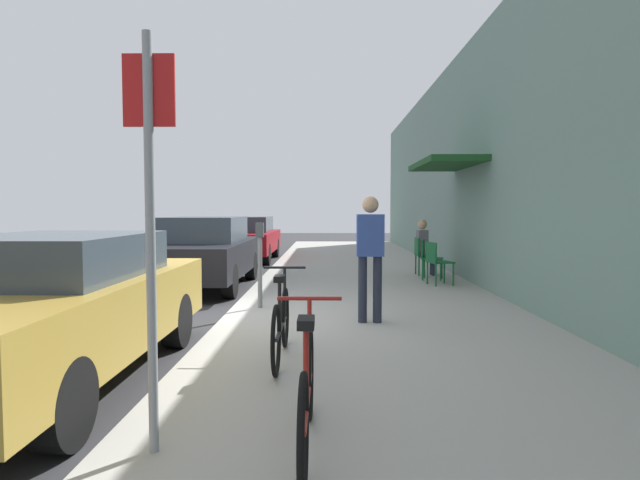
% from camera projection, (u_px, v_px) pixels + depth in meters
% --- Properties ---
extents(ground_plane, '(60.00, 60.00, 0.00)m').
position_uv_depth(ground_plane, '(222.00, 325.00, 7.57)').
color(ground_plane, '#2D2D30').
extents(sidewalk_slab, '(4.50, 32.00, 0.12)m').
position_uv_depth(sidewalk_slab, '(370.00, 298.00, 9.53)').
color(sidewalk_slab, '#9E9B93').
rests_on(sidewalk_slab, ground_plane).
extents(building_facade, '(1.40, 32.00, 5.23)m').
position_uv_depth(building_facade, '(506.00, 154.00, 9.36)').
color(building_facade, gray).
rests_on(building_facade, ground_plane).
extents(parked_car_0, '(1.80, 4.40, 1.40)m').
position_uv_depth(parked_car_0, '(52.00, 306.00, 5.00)').
color(parked_car_0, '#A58433').
rests_on(parked_car_0, ground_plane).
extents(parked_car_1, '(1.80, 4.40, 1.49)m').
position_uv_depth(parked_car_1, '(204.00, 252.00, 11.20)').
color(parked_car_1, black).
rests_on(parked_car_1, ground_plane).
extents(parked_car_2, '(1.80, 4.40, 1.42)m').
position_uv_depth(parked_car_2, '(246.00, 238.00, 17.04)').
color(parked_car_2, maroon).
rests_on(parked_car_2, ground_plane).
extents(parking_meter, '(0.12, 0.10, 1.32)m').
position_uv_depth(parking_meter, '(260.00, 259.00, 8.22)').
color(parking_meter, slate).
rests_on(parking_meter, sidewalk_slab).
extents(street_sign, '(0.32, 0.06, 2.60)m').
position_uv_depth(street_sign, '(150.00, 210.00, 3.27)').
color(street_sign, gray).
rests_on(street_sign, sidewalk_slab).
extents(bicycle_0, '(0.46, 1.71, 0.90)m').
position_uv_depth(bicycle_0, '(307.00, 394.00, 3.35)').
color(bicycle_0, black).
rests_on(bicycle_0, sidewalk_slab).
extents(bicycle_1, '(0.46, 1.71, 0.90)m').
position_uv_depth(bicycle_1, '(281.00, 325.00, 5.38)').
color(bicycle_1, black).
rests_on(bicycle_1, sidewalk_slab).
extents(cafe_chair_0, '(0.54, 0.54, 0.87)m').
position_uv_depth(cafe_chair_0, '(437.00, 260.00, 10.73)').
color(cafe_chair_0, '#14592D').
rests_on(cafe_chair_0, sidewalk_slab).
extents(cafe_chair_1, '(0.54, 0.54, 0.87)m').
position_uv_depth(cafe_chair_1, '(429.00, 257.00, 11.57)').
color(cafe_chair_1, '#14592D').
rests_on(cafe_chair_1, sidewalk_slab).
extents(cafe_chair_2, '(0.45, 0.45, 0.87)m').
position_uv_depth(cafe_chair_2, '(422.00, 254.00, 12.37)').
color(cafe_chair_2, '#14592D').
rests_on(cafe_chair_2, sidewalk_slab).
extents(seated_patron_2, '(0.43, 0.37, 1.29)m').
position_uv_depth(seated_patron_2, '(425.00, 245.00, 12.36)').
color(seated_patron_2, '#232838').
rests_on(seated_patron_2, sidewalk_slab).
extents(pedestrian_standing, '(0.36, 0.22, 1.70)m').
position_uv_depth(pedestrian_standing, '(370.00, 249.00, 7.14)').
color(pedestrian_standing, '#232838').
rests_on(pedestrian_standing, sidewalk_slab).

